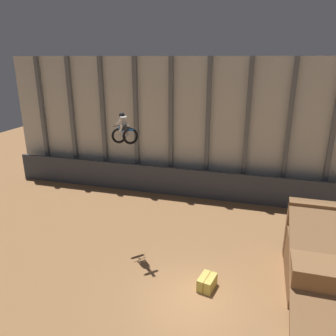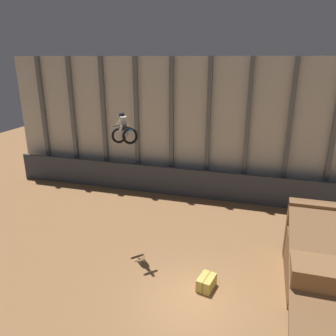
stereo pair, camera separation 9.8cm
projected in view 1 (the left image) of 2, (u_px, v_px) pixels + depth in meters
The scene contains 6 objects.
ground_plane at pixel (190, 302), 13.01m from camera, with size 60.00×60.00×0.00m, color #996B42.
arena_back_wall at pixel (227, 130), 21.56m from camera, with size 32.00×0.40×9.29m.
lower_barrier at pixel (222, 186), 21.93m from camera, with size 31.36×0.20×1.99m.
dirt_ramp at pixel (318, 259), 13.98m from camera, with size 2.56×5.96×3.10m.
rider_bike_solo at pixel (124, 131), 14.86m from camera, with size 1.67×1.65×1.57m.
hay_bale_trackside at pixel (207, 282), 13.69m from camera, with size 0.77×1.00×0.57m.
Camera 1 is at (2.08, -10.43, 9.23)m, focal length 35.00 mm.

